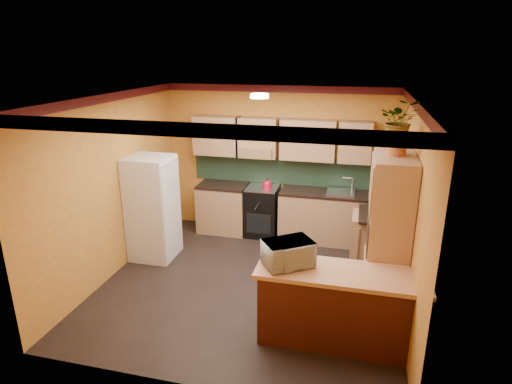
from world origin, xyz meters
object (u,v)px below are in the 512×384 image
base_cabinets_back (296,215)px  microwave (288,253)px  stove (262,211)px  pantry (387,238)px  breakfast_bar (339,309)px  fridge (153,208)px

base_cabinets_back → microwave: 2.92m
stove → base_cabinets_back: bearing=0.0°
stove → pantry: size_ratio=0.43×
stove → breakfast_bar: bearing=-61.1°
fridge → pantry: 3.69m
microwave → stove: bearing=73.0°
breakfast_bar → microwave: size_ratio=3.31×
pantry → stove: bearing=135.2°
breakfast_bar → microwave: bearing=180.0°
stove → microwave: 3.05m
base_cabinets_back → stove: size_ratio=4.01×
pantry → breakfast_bar: pantry is taller
base_cabinets_back → fridge: (-2.15, -1.30, 0.41)m
stove → breakfast_bar: (1.56, -2.83, -0.02)m
stove → pantry: 2.99m
pantry → microwave: 1.36m
base_cabinets_back → stove: bearing=-180.0°
fridge → breakfast_bar: size_ratio=0.94×
fridge → pantry: pantry is taller
stove → microwave: (0.96, -2.83, 0.63)m
stove → breakfast_bar: size_ratio=0.51×
base_cabinets_back → stove: stove is taller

